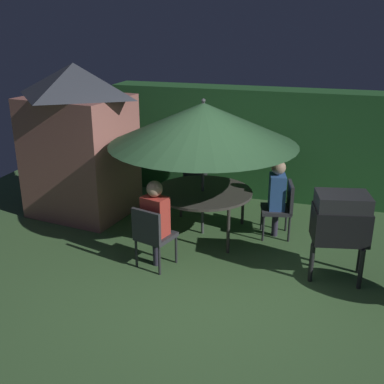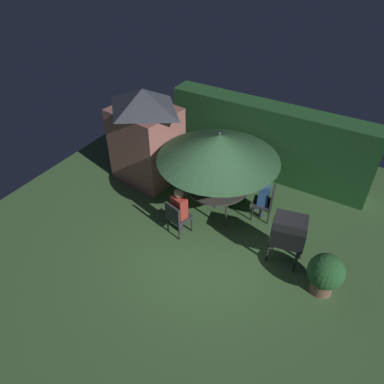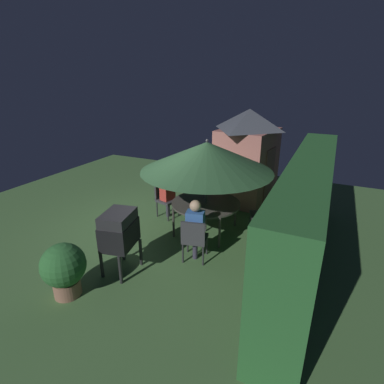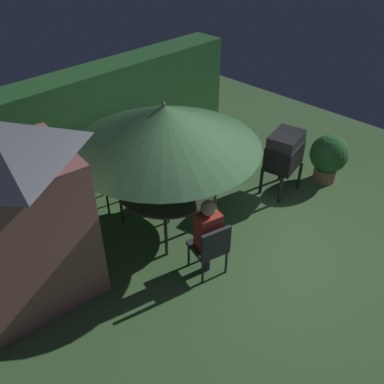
% 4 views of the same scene
% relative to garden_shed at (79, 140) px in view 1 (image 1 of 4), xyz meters
% --- Properties ---
extents(ground_plane, '(11.00, 11.00, 0.00)m').
position_rel_garden_shed_xyz_m(ground_plane, '(2.75, -1.64, -1.33)').
color(ground_plane, '#47703D').
extents(hedge_backdrop, '(5.66, 0.69, 2.08)m').
position_rel_garden_shed_xyz_m(hedge_backdrop, '(2.75, 1.86, -0.30)').
color(hedge_backdrop, '#28602D').
rests_on(hedge_backdrop, ground).
extents(garden_shed, '(1.90, 1.66, 2.62)m').
position_rel_garden_shed_xyz_m(garden_shed, '(0.00, 0.00, 0.00)').
color(garden_shed, '#B26B60').
rests_on(garden_shed, ground).
extents(patio_table, '(1.57, 1.57, 0.74)m').
position_rel_garden_shed_xyz_m(patio_table, '(2.30, -0.28, -0.64)').
color(patio_table, '#47423D').
rests_on(patio_table, ground).
extents(patio_umbrella, '(2.90, 2.90, 2.19)m').
position_rel_garden_shed_xyz_m(patio_umbrella, '(2.30, -0.28, 0.48)').
color(patio_umbrella, '#4C4C51').
rests_on(patio_umbrella, ground).
extents(bbq_grill, '(0.79, 0.63, 1.20)m').
position_rel_garden_shed_xyz_m(bbq_grill, '(4.39, -1.08, -0.49)').
color(bbq_grill, black).
rests_on(bbq_grill, ground).
extents(chair_near_shed, '(0.57, 0.57, 0.90)m').
position_rel_garden_shed_xyz_m(chair_near_shed, '(1.94, -1.56, -0.81)').
color(chair_near_shed, '#38383D').
rests_on(chair_near_shed, ground).
extents(chair_far_side, '(0.55, 0.55, 0.90)m').
position_rel_garden_shed_xyz_m(chair_far_side, '(3.52, -0.00, -0.81)').
color(chair_far_side, '#38383D').
rests_on(chair_far_side, ground).
extents(chair_toward_hedge, '(0.60, 0.60, 0.90)m').
position_rel_garden_shed_xyz_m(chair_toward_hedge, '(1.81, 0.98, -0.81)').
color(chair_toward_hedge, '#38383D').
rests_on(chair_toward_hedge, ground).
extents(person_in_red, '(0.39, 0.32, 1.26)m').
position_rel_garden_shed_xyz_m(person_in_red, '(1.96, -1.48, -0.55)').
color(person_in_red, '#CC3D33').
rests_on(person_in_red, ground).
extents(person_in_blue, '(0.31, 0.38, 1.26)m').
position_rel_garden_shed_xyz_m(person_in_blue, '(3.43, -0.02, -0.55)').
color(person_in_blue, '#3866B2').
rests_on(person_in_blue, ground).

